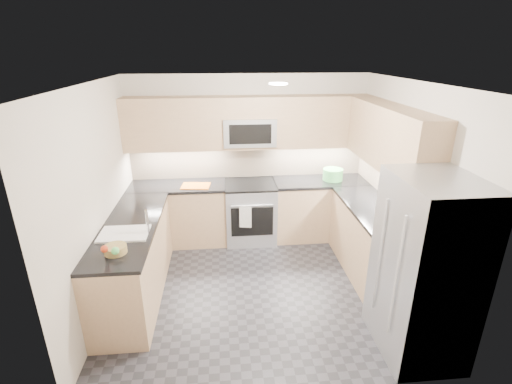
# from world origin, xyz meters

# --- Properties ---
(floor) EXTENTS (3.60, 3.20, 0.00)m
(floor) POSITION_xyz_m (0.00, 0.00, 0.00)
(floor) COLOR black
(floor) RESTS_ON ground
(ceiling) EXTENTS (3.60, 3.20, 0.02)m
(ceiling) POSITION_xyz_m (0.00, 0.00, 2.50)
(ceiling) COLOR beige
(ceiling) RESTS_ON wall_back
(wall_back) EXTENTS (3.60, 0.02, 2.50)m
(wall_back) POSITION_xyz_m (0.00, 1.60, 1.25)
(wall_back) COLOR beige
(wall_back) RESTS_ON floor
(wall_front) EXTENTS (3.60, 0.02, 2.50)m
(wall_front) POSITION_xyz_m (0.00, -1.60, 1.25)
(wall_front) COLOR beige
(wall_front) RESTS_ON floor
(wall_left) EXTENTS (0.02, 3.20, 2.50)m
(wall_left) POSITION_xyz_m (-1.80, 0.00, 1.25)
(wall_left) COLOR beige
(wall_left) RESTS_ON floor
(wall_right) EXTENTS (0.02, 3.20, 2.50)m
(wall_right) POSITION_xyz_m (1.80, 0.00, 1.25)
(wall_right) COLOR beige
(wall_right) RESTS_ON floor
(base_cab_back_left) EXTENTS (1.42, 0.60, 0.90)m
(base_cab_back_left) POSITION_xyz_m (-1.09, 1.30, 0.45)
(base_cab_back_left) COLOR tan
(base_cab_back_left) RESTS_ON floor
(base_cab_back_right) EXTENTS (1.42, 0.60, 0.90)m
(base_cab_back_right) POSITION_xyz_m (1.09, 1.30, 0.45)
(base_cab_back_right) COLOR tan
(base_cab_back_right) RESTS_ON floor
(base_cab_right) EXTENTS (0.60, 1.70, 0.90)m
(base_cab_right) POSITION_xyz_m (1.50, 0.15, 0.45)
(base_cab_right) COLOR tan
(base_cab_right) RESTS_ON floor
(base_cab_peninsula) EXTENTS (0.60, 2.00, 0.90)m
(base_cab_peninsula) POSITION_xyz_m (-1.50, 0.00, 0.45)
(base_cab_peninsula) COLOR tan
(base_cab_peninsula) RESTS_ON floor
(countertop_back_left) EXTENTS (1.42, 0.63, 0.04)m
(countertop_back_left) POSITION_xyz_m (-1.09, 1.30, 0.92)
(countertop_back_left) COLOR black
(countertop_back_left) RESTS_ON base_cab_back_left
(countertop_back_right) EXTENTS (1.42, 0.63, 0.04)m
(countertop_back_right) POSITION_xyz_m (1.09, 1.30, 0.92)
(countertop_back_right) COLOR black
(countertop_back_right) RESTS_ON base_cab_back_right
(countertop_right) EXTENTS (0.63, 1.70, 0.04)m
(countertop_right) POSITION_xyz_m (1.50, 0.15, 0.92)
(countertop_right) COLOR black
(countertop_right) RESTS_ON base_cab_right
(countertop_peninsula) EXTENTS (0.63, 2.00, 0.04)m
(countertop_peninsula) POSITION_xyz_m (-1.50, 0.00, 0.92)
(countertop_peninsula) COLOR black
(countertop_peninsula) RESTS_ON base_cab_peninsula
(upper_cab_back) EXTENTS (3.60, 0.35, 0.75)m
(upper_cab_back) POSITION_xyz_m (0.00, 1.43, 1.83)
(upper_cab_back) COLOR tan
(upper_cab_back) RESTS_ON wall_back
(upper_cab_right) EXTENTS (0.35, 1.95, 0.75)m
(upper_cab_right) POSITION_xyz_m (1.62, 0.28, 1.83)
(upper_cab_right) COLOR tan
(upper_cab_right) RESTS_ON wall_right
(backsplash_back) EXTENTS (3.60, 0.01, 0.51)m
(backsplash_back) POSITION_xyz_m (0.00, 1.60, 1.20)
(backsplash_back) COLOR tan
(backsplash_back) RESTS_ON wall_back
(backsplash_right) EXTENTS (0.01, 2.30, 0.51)m
(backsplash_right) POSITION_xyz_m (1.80, 0.45, 1.20)
(backsplash_right) COLOR tan
(backsplash_right) RESTS_ON wall_right
(gas_range) EXTENTS (0.76, 0.65, 0.91)m
(gas_range) POSITION_xyz_m (0.00, 1.28, 0.46)
(gas_range) COLOR #AAACB3
(gas_range) RESTS_ON floor
(range_cooktop) EXTENTS (0.76, 0.65, 0.03)m
(range_cooktop) POSITION_xyz_m (0.00, 1.28, 0.92)
(range_cooktop) COLOR black
(range_cooktop) RESTS_ON gas_range
(oven_door_glass) EXTENTS (0.62, 0.02, 0.45)m
(oven_door_glass) POSITION_xyz_m (0.00, 0.95, 0.45)
(oven_door_glass) COLOR black
(oven_door_glass) RESTS_ON gas_range
(oven_handle) EXTENTS (0.60, 0.02, 0.02)m
(oven_handle) POSITION_xyz_m (0.00, 0.93, 0.72)
(oven_handle) COLOR #B2B5BA
(oven_handle) RESTS_ON gas_range
(microwave) EXTENTS (0.76, 0.40, 0.40)m
(microwave) POSITION_xyz_m (0.00, 1.40, 1.70)
(microwave) COLOR #95999C
(microwave) RESTS_ON upper_cab_back
(microwave_door) EXTENTS (0.60, 0.01, 0.28)m
(microwave_door) POSITION_xyz_m (0.00, 1.20, 1.70)
(microwave_door) COLOR black
(microwave_door) RESTS_ON microwave
(refrigerator) EXTENTS (0.70, 0.90, 1.80)m
(refrigerator) POSITION_xyz_m (1.45, -1.15, 0.90)
(refrigerator) COLOR #9A9CA1
(refrigerator) RESTS_ON floor
(fridge_handle_left) EXTENTS (0.02, 0.02, 1.20)m
(fridge_handle_left) POSITION_xyz_m (1.08, -1.33, 0.95)
(fridge_handle_left) COLOR #B2B5BA
(fridge_handle_left) RESTS_ON refrigerator
(fridge_handle_right) EXTENTS (0.02, 0.02, 1.20)m
(fridge_handle_right) POSITION_xyz_m (1.08, -0.97, 0.95)
(fridge_handle_right) COLOR #B2B5BA
(fridge_handle_right) RESTS_ON refrigerator
(sink_basin) EXTENTS (0.52, 0.38, 0.16)m
(sink_basin) POSITION_xyz_m (-1.50, -0.25, 0.88)
(sink_basin) COLOR white
(sink_basin) RESTS_ON base_cab_peninsula
(faucet) EXTENTS (0.03, 0.03, 0.28)m
(faucet) POSITION_xyz_m (-1.24, -0.25, 1.08)
(faucet) COLOR silver
(faucet) RESTS_ON countertop_peninsula
(utensil_bowl) EXTENTS (0.39, 0.39, 0.17)m
(utensil_bowl) POSITION_xyz_m (1.28, 1.30, 1.03)
(utensil_bowl) COLOR green
(utensil_bowl) RESTS_ON countertop_back_right
(cutting_board) EXTENTS (0.44, 0.33, 0.01)m
(cutting_board) POSITION_xyz_m (-0.81, 1.21, 0.95)
(cutting_board) COLOR orange
(cutting_board) RESTS_ON countertop_back_left
(fruit_basket) EXTENTS (0.29, 0.29, 0.08)m
(fruit_basket) POSITION_xyz_m (-1.49, -0.65, 0.98)
(fruit_basket) COLOR #A1874B
(fruit_basket) RESTS_ON countertop_peninsula
(fruit_apple) EXTENTS (0.07, 0.07, 0.07)m
(fruit_apple) POSITION_xyz_m (-1.55, -0.76, 1.05)
(fruit_apple) COLOR #B43114
(fruit_apple) RESTS_ON fruit_basket
(fruit_pear) EXTENTS (0.08, 0.08, 0.08)m
(fruit_pear) POSITION_xyz_m (-1.44, -0.81, 1.05)
(fruit_pear) COLOR #52C05C
(fruit_pear) RESTS_ON fruit_basket
(dish_towel_check) EXTENTS (0.17, 0.05, 0.33)m
(dish_towel_check) POSITION_xyz_m (-0.10, 0.91, 0.55)
(dish_towel_check) COLOR white
(dish_towel_check) RESTS_ON oven_handle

